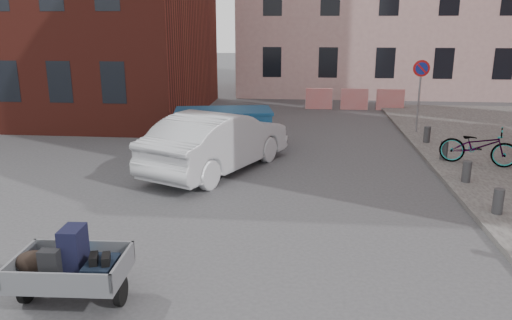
# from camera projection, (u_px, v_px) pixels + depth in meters

# --- Properties ---
(ground) EXTENTS (120.00, 120.00, 0.00)m
(ground) POSITION_uv_depth(u_px,v_px,m) (211.00, 230.00, 10.17)
(ground) COLOR #38383A
(ground) RESTS_ON ground
(no_parking_sign) EXTENTS (0.60, 0.09, 2.65)m
(no_parking_sign) POSITION_uv_depth(u_px,v_px,m) (420.00, 81.00, 18.15)
(no_parking_sign) COLOR gray
(no_parking_sign) RESTS_ON sidewalk
(bollards) EXTENTS (0.22, 9.02, 0.55)m
(bollards) POSITION_uv_depth(u_px,v_px,m) (467.00, 172.00, 12.75)
(bollards) COLOR #3A3A3D
(bollards) RESTS_ON sidewalk
(barriers) EXTENTS (4.70, 0.18, 1.00)m
(barriers) POSITION_uv_depth(u_px,v_px,m) (354.00, 99.00, 24.02)
(barriers) COLOR red
(barriers) RESTS_ON ground
(trailer) EXTENTS (1.65, 1.84, 1.20)m
(trailer) POSITION_uv_depth(u_px,v_px,m) (70.00, 266.00, 7.36)
(trailer) COLOR black
(trailer) RESTS_ON ground
(dumpster) EXTENTS (3.40, 2.18, 1.32)m
(dumpster) POSITION_uv_depth(u_px,v_px,m) (224.00, 129.00, 16.51)
(dumpster) COLOR #1B5283
(dumpster) RESTS_ON ground
(silver_car) EXTENTS (3.79, 5.43, 1.70)m
(silver_car) POSITION_uv_depth(u_px,v_px,m) (218.00, 141.00, 14.03)
(silver_car) COLOR #B9BCC2
(silver_car) RESTS_ON ground
(bicycle) EXTENTS (2.22, 1.38, 1.10)m
(bicycle) POSITION_uv_depth(u_px,v_px,m) (478.00, 146.00, 14.27)
(bicycle) COLOR black
(bicycle) RESTS_ON sidewalk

